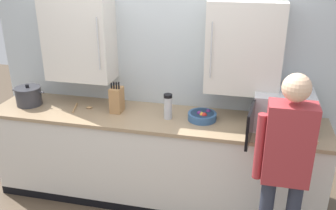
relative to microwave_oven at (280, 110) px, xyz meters
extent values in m
cube|color=#B2BCC1|center=(-1.16, 0.34, 0.17)|extent=(3.56, 0.10, 2.57)
cube|color=beige|center=(-1.97, 0.13, 0.52)|extent=(0.67, 0.32, 0.82)
cylinder|color=#B7BABF|center=(-1.69, -0.04, 0.52)|extent=(0.01, 0.01, 0.49)
cube|color=beige|center=(-0.36, 0.13, 0.52)|extent=(0.67, 0.32, 0.82)
cylinder|color=#B7BABF|center=(-0.64, -0.04, 0.52)|extent=(0.01, 0.01, 0.49)
cube|color=beige|center=(-1.16, -0.03, -0.66)|extent=(3.25, 0.63, 0.91)
cube|color=#937A5B|center=(-1.16, -0.03, -0.18)|extent=(3.29, 0.67, 0.03)
cube|color=black|center=(-1.16, -0.33, -1.07)|extent=(3.25, 0.04, 0.09)
cube|color=#B7BABF|center=(0.03, 0.01, 0.00)|extent=(0.52, 0.40, 0.33)
cube|color=beige|center=(-0.05, 0.00, 0.00)|extent=(0.34, 0.34, 0.26)
cube|color=black|center=(0.22, -0.19, 0.00)|extent=(0.15, 0.01, 0.30)
cube|color=black|center=(-0.25, -0.37, 0.00)|extent=(0.06, 0.38, 0.30)
cylinder|color=tan|center=(-2.00, -0.04, -0.16)|extent=(0.08, 0.23, 0.01)
ellipsoid|color=tan|center=(-1.86, 0.00, -0.16)|extent=(0.07, 0.06, 0.02)
cylinder|color=#B7BABF|center=(-1.02, -0.06, -0.06)|extent=(0.08, 0.08, 0.22)
cylinder|color=black|center=(-1.02, -0.06, 0.07)|extent=(0.08, 0.08, 0.03)
cylinder|color=#335684|center=(-0.70, -0.01, -0.13)|extent=(0.27, 0.27, 0.07)
cylinder|color=#192B42|center=(-0.70, -0.01, -0.12)|extent=(0.22, 0.22, 0.05)
sphere|color=#511E5B|center=(-0.65, 0.04, -0.10)|extent=(0.05, 0.05, 0.05)
sphere|color=#511E5B|center=(-0.72, -0.03, -0.10)|extent=(0.05, 0.05, 0.05)
sphere|color=#5B9333|center=(-0.71, -0.03, -0.10)|extent=(0.05, 0.05, 0.05)
sphere|color=orange|center=(-0.69, -0.06, -0.10)|extent=(0.05, 0.05, 0.05)
sphere|color=red|center=(-0.67, -0.06, -0.10)|extent=(0.06, 0.06, 0.06)
cylinder|color=#2D2D33|center=(-2.51, -0.05, -0.08)|extent=(0.26, 0.26, 0.17)
cylinder|color=#2D2D33|center=(-2.51, -0.05, 0.02)|extent=(0.26, 0.26, 0.02)
cylinder|color=black|center=(-2.51, -0.05, 0.04)|extent=(0.04, 0.04, 0.03)
cylinder|color=#2D2D33|center=(-2.66, -0.05, -0.02)|extent=(0.05, 0.02, 0.02)
cylinder|color=#2D2D33|center=(-2.35, -0.05, -0.02)|extent=(0.05, 0.02, 0.02)
cube|color=#A37547|center=(-1.55, -0.01, -0.04)|extent=(0.11, 0.15, 0.25)
cylinder|color=black|center=(-1.59, -0.03, 0.11)|extent=(0.02, 0.02, 0.06)
cylinder|color=black|center=(-1.56, -0.03, 0.12)|extent=(0.02, 0.02, 0.07)
cylinder|color=black|center=(-1.54, -0.03, 0.12)|extent=(0.02, 0.02, 0.07)
cylinder|color=black|center=(-1.51, -0.03, 0.12)|extent=(0.02, 0.02, 0.07)
cube|color=maroon|center=(0.03, -0.71, 0.04)|extent=(0.34, 0.20, 0.62)
sphere|color=#DBAD89|center=(0.03, -0.71, 0.47)|extent=(0.20, 0.20, 0.20)
cylinder|color=#DBAD89|center=(0.12, -0.51, 0.17)|extent=(0.22, 0.46, 0.29)
cylinder|color=maroon|center=(-0.17, -0.71, -0.01)|extent=(0.07, 0.07, 0.53)
camera|label=1|loc=(-0.29, -3.20, 1.32)|focal=39.65mm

